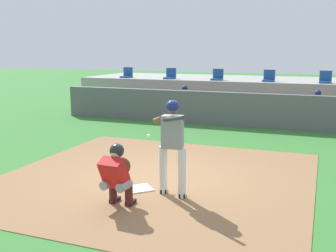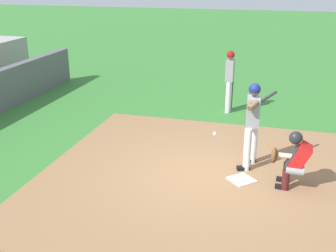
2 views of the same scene
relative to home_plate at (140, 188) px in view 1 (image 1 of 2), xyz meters
The scene contains 15 objects.
ground_plane 0.80m from the home_plate, 90.00° to the left, with size 80.00×80.00×0.00m, color #387A33.
dirt_infield 0.80m from the home_plate, 90.00° to the left, with size 6.40×6.40×0.01m, color #936B47.
home_plate is the anchor object (origin of this frame).
batter_at_plate 1.23m from the home_plate, ahead, with size 0.76×0.68×1.80m.
catcher_crouched 1.09m from the home_plate, 89.88° to the right, with size 0.49×1.85×1.13m.
dugout_wall 7.32m from the home_plate, 90.00° to the left, with size 13.00×0.30×1.20m, color #59595E.
dugout_bench 8.30m from the home_plate, 90.00° to the left, with size 11.80×0.44×0.45m, color olive.
dugout_player_0 8.39m from the home_plate, 103.20° to the left, with size 0.49×0.70×1.30m.
dugout_player_1 8.72m from the home_plate, 69.54° to the left, with size 0.49×0.70×1.30m.
stands_platform 11.72m from the home_plate, 90.00° to the left, with size 15.00×4.40×1.40m, color #9E9E99.
stadium_seat_0 11.63m from the home_plate, 118.02° to the left, with size 0.46×0.46×0.48m.
stadium_seat_1 10.79m from the home_plate, 107.71° to the left, with size 0.46×0.46×0.48m.
stadium_seat_2 10.35m from the home_plate, 96.08° to the left, with size 0.46×0.46×0.48m.
stadium_seat_3 10.35m from the home_plate, 83.92° to the left, with size 0.46×0.46×0.48m.
stadium_seat_4 10.79m from the home_plate, 72.29° to the left, with size 0.46×0.46×0.48m.
Camera 1 is at (3.21, -7.60, 2.69)m, focal length 43.11 mm.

